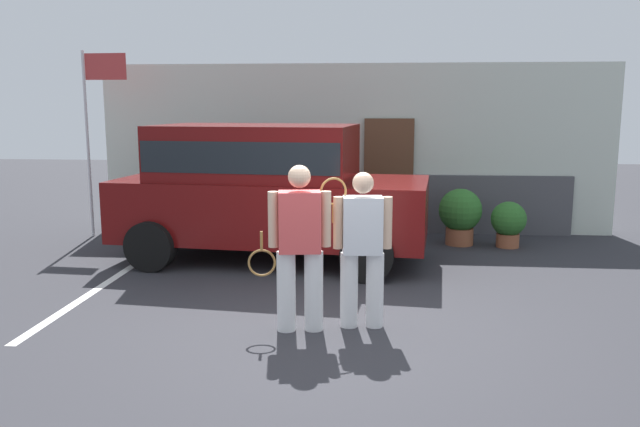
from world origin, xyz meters
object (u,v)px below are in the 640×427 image
tennis_player_woman (362,247)px  potted_plant_secondary (508,222)px  parked_suv (266,186)px  tennis_player_man (299,246)px  flag_pole (96,110)px  potted_plant_by_porch (460,214)px

tennis_player_woman → potted_plant_secondary: 4.72m
parked_suv → tennis_player_man: 3.16m
potted_plant_secondary → parked_suv: bearing=-162.2°
parked_suv → tennis_player_man: bearing=-68.1°
potted_plant_secondary → flag_pole: 7.34m
potted_plant_by_porch → potted_plant_secondary: 0.80m
tennis_player_man → tennis_player_woman: size_ratio=1.05×
tennis_player_man → flag_pole: 6.25m
tennis_player_man → tennis_player_woman: 0.67m
tennis_player_man → tennis_player_woman: tennis_player_man is taller
tennis_player_man → potted_plant_by_porch: size_ratio=1.83×
tennis_player_woman → parked_suv: bearing=-66.9°
tennis_player_man → flag_pole: flag_pole is taller
tennis_player_woman → potted_plant_secondary: size_ratio=2.17×
parked_suv → flag_pole: size_ratio=1.46×
potted_plant_by_porch → flag_pole: 6.56m
parked_suv → tennis_player_man: parked_suv is taller
potted_plant_by_porch → potted_plant_secondary: (0.78, -0.13, -0.10)m
potted_plant_secondary → tennis_player_man: bearing=-124.9°
parked_suv → tennis_player_woman: bearing=-56.2°
tennis_player_woman → flag_pole: (-4.78, 4.31, 1.38)m
tennis_player_woman → potted_plant_by_porch: bearing=-115.3°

